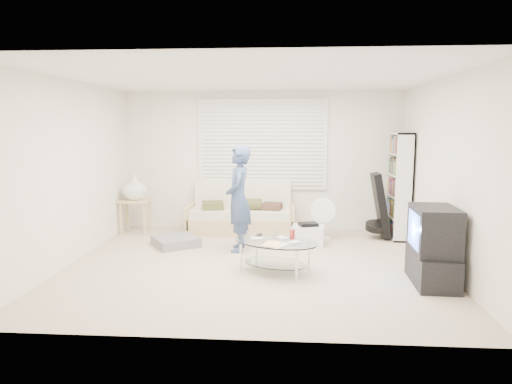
# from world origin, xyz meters

# --- Properties ---
(ground) EXTENTS (5.00, 5.00, 0.00)m
(ground) POSITION_xyz_m (0.00, 0.00, 0.00)
(ground) COLOR #C4B199
(ground) RESTS_ON ground
(room_shell) EXTENTS (5.02, 4.52, 2.51)m
(room_shell) POSITION_xyz_m (0.00, 0.48, 1.63)
(room_shell) COLOR silver
(room_shell) RESTS_ON ground
(window_blinds) EXTENTS (2.32, 0.08, 1.62)m
(window_blinds) POSITION_xyz_m (0.00, 2.20, 1.55)
(window_blinds) COLOR silver
(window_blinds) RESTS_ON ground
(futon_sofa) EXTENTS (1.87, 0.75, 0.91)m
(futon_sofa) POSITION_xyz_m (-0.35, 1.87, 0.30)
(futon_sofa) COLOR tan
(futon_sofa) RESTS_ON ground
(grey_floor_pillow) EXTENTS (0.87, 0.87, 0.14)m
(grey_floor_pillow) POSITION_xyz_m (-1.30, 0.88, 0.07)
(grey_floor_pillow) COLOR slate
(grey_floor_pillow) RESTS_ON ground
(side_table) EXTENTS (0.52, 0.42, 1.04)m
(side_table) POSITION_xyz_m (-2.22, 1.73, 0.77)
(side_table) COLOR tan
(side_table) RESTS_ON ground
(bookshelf) EXTENTS (0.28, 0.75, 1.77)m
(bookshelf) POSITION_xyz_m (2.32, 1.69, 0.89)
(bookshelf) COLOR white
(bookshelf) RESTS_ON ground
(guitar_case) EXTENTS (0.40, 0.40, 1.09)m
(guitar_case) POSITION_xyz_m (2.01, 1.59, 0.48)
(guitar_case) COLOR black
(guitar_case) RESTS_ON ground
(floor_fan) EXTENTS (0.43, 0.29, 0.71)m
(floor_fan) POSITION_xyz_m (1.05, 1.48, 0.41)
(floor_fan) COLOR white
(floor_fan) RESTS_ON ground
(storage_bin) EXTENTS (0.55, 0.42, 0.35)m
(storage_bin) POSITION_xyz_m (0.80, 1.11, 0.16)
(storage_bin) COLOR white
(storage_bin) RESTS_ON ground
(tv_unit) EXTENTS (0.51, 0.88, 0.94)m
(tv_unit) POSITION_xyz_m (2.20, -0.64, 0.45)
(tv_unit) COLOR black
(tv_unit) RESTS_ON ground
(coffee_table) EXTENTS (1.30, 1.09, 0.54)m
(coffee_table) POSITION_xyz_m (0.32, -0.32, 0.34)
(coffee_table) COLOR silver
(coffee_table) RESTS_ON ground
(standing_person) EXTENTS (0.42, 0.60, 1.59)m
(standing_person) POSITION_xyz_m (-0.27, 0.69, 0.80)
(standing_person) COLOR navy
(standing_person) RESTS_ON ground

